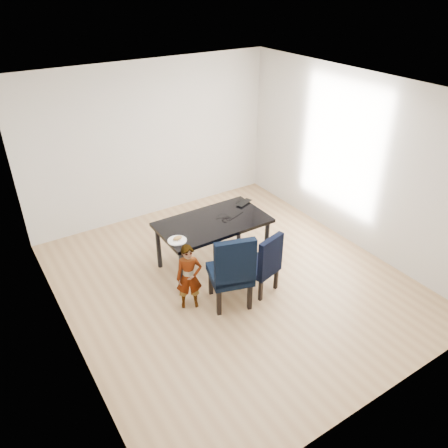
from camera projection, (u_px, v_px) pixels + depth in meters
floor at (231, 281)px, 6.33m from camera, size 4.50×5.00×0.01m
ceiling at (233, 91)px, 4.96m from camera, size 4.50×5.00×0.01m
wall_back at (151, 142)px, 7.47m from camera, size 4.50×0.01×2.70m
wall_front at (390, 306)px, 3.83m from camera, size 4.50×0.01×2.70m
wall_left at (54, 250)px, 4.60m from camera, size 0.01×5.00×2.70m
wall_right at (354, 161)px, 6.70m from camera, size 0.01×5.00×2.70m
dining_table at (213, 243)px, 6.50m from camera, size 1.60×0.90×0.75m
chair_left at (230, 268)px, 5.67m from camera, size 0.66×0.68×1.10m
chair_right at (259, 262)px, 5.94m from camera, size 0.54×0.55×0.91m
child at (189, 277)px, 5.63m from camera, size 0.40×0.34×0.93m
plate at (177, 240)px, 5.85m from camera, size 0.26×0.26×0.01m
sandwich at (178, 238)px, 5.84m from camera, size 0.14×0.08×0.05m
laptop at (242, 202)px, 6.80m from camera, size 0.34×0.28×0.02m
cable_tangle at (227, 220)px, 6.34m from camera, size 0.18×0.18×0.01m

